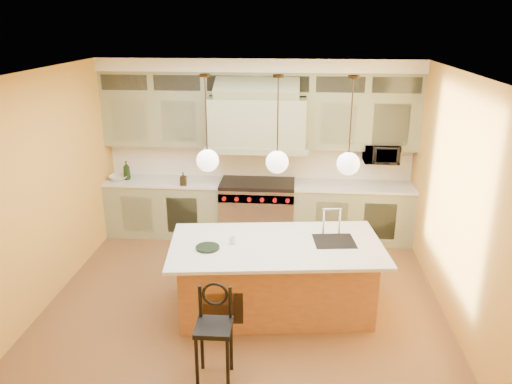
# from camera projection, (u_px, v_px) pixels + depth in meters

# --- Properties ---
(floor) EXTENTS (5.00, 5.00, 0.00)m
(floor) POSITION_uv_depth(u_px,v_px,m) (244.00, 305.00, 6.38)
(floor) COLOR brown
(floor) RESTS_ON ground
(ceiling) EXTENTS (5.00, 5.00, 0.00)m
(ceiling) POSITION_uv_depth(u_px,v_px,m) (242.00, 73.00, 5.42)
(ceiling) COLOR white
(ceiling) RESTS_ON wall_back
(wall_back) EXTENTS (5.00, 0.00, 5.00)m
(wall_back) POSITION_uv_depth(u_px,v_px,m) (259.00, 147.00, 8.25)
(wall_back) COLOR gold
(wall_back) RESTS_ON ground
(wall_front) EXTENTS (5.00, 0.00, 5.00)m
(wall_front) POSITION_uv_depth(u_px,v_px,m) (206.00, 317.00, 3.55)
(wall_front) COLOR gold
(wall_front) RESTS_ON ground
(wall_left) EXTENTS (0.00, 5.00, 5.00)m
(wall_left) POSITION_uv_depth(u_px,v_px,m) (40.00, 193.00, 6.10)
(wall_left) COLOR gold
(wall_left) RESTS_ON ground
(wall_right) EXTENTS (0.00, 5.00, 5.00)m
(wall_right) POSITION_uv_depth(u_px,v_px,m) (460.00, 204.00, 5.71)
(wall_right) COLOR gold
(wall_right) RESTS_ON ground
(back_cabinetry) EXTENTS (5.00, 0.77, 2.90)m
(back_cabinetry) POSITION_uv_depth(u_px,v_px,m) (258.00, 152.00, 8.01)
(back_cabinetry) COLOR gray
(back_cabinetry) RESTS_ON floor
(range) EXTENTS (1.20, 0.74, 0.96)m
(range) POSITION_uv_depth(u_px,v_px,m) (257.00, 209.00, 8.24)
(range) COLOR silver
(range) RESTS_ON floor
(kitchen_island) EXTENTS (2.67, 1.62, 1.35)m
(kitchen_island) POSITION_uv_depth(u_px,v_px,m) (276.00, 275.00, 6.14)
(kitchen_island) COLOR brown
(kitchen_island) RESTS_ON floor
(counter_stool) EXTENTS (0.36, 0.36, 1.02)m
(counter_stool) POSITION_uv_depth(u_px,v_px,m) (214.00, 329.00, 4.91)
(counter_stool) COLOR black
(counter_stool) RESTS_ON floor
(microwave) EXTENTS (0.54, 0.37, 0.30)m
(microwave) POSITION_uv_depth(u_px,v_px,m) (381.00, 153.00, 7.87)
(microwave) COLOR black
(microwave) RESTS_ON back_cabinetry
(oil_bottle_a) EXTENTS (0.13, 0.13, 0.31)m
(oil_bottle_a) POSITION_uv_depth(u_px,v_px,m) (127.00, 170.00, 8.22)
(oil_bottle_a) COLOR black
(oil_bottle_a) RESTS_ON back_cabinetry
(oil_bottle_b) EXTENTS (0.10, 0.10, 0.22)m
(oil_bottle_b) POSITION_uv_depth(u_px,v_px,m) (183.00, 179.00, 7.94)
(oil_bottle_b) COLOR black
(oil_bottle_b) RESTS_ON back_cabinetry
(fruit_bowl) EXTENTS (0.32, 0.32, 0.08)m
(fruit_bowl) POSITION_uv_depth(u_px,v_px,m) (119.00, 178.00, 8.24)
(fruit_bowl) COLOR silver
(fruit_bowl) RESTS_ON back_cabinetry
(cup) EXTENTS (0.10, 0.10, 0.08)m
(cup) POSITION_uv_depth(u_px,v_px,m) (232.00, 240.00, 5.94)
(cup) COLOR silver
(cup) RESTS_ON kitchen_island
(pendant_left) EXTENTS (0.26, 0.26, 1.11)m
(pendant_left) POSITION_uv_depth(u_px,v_px,m) (208.00, 158.00, 5.72)
(pendant_left) COLOR #2D2319
(pendant_left) RESTS_ON ceiling
(pendant_center) EXTENTS (0.26, 0.26, 1.11)m
(pendant_center) POSITION_uv_depth(u_px,v_px,m) (277.00, 160.00, 5.66)
(pendant_center) COLOR #2D2319
(pendant_center) RESTS_ON ceiling
(pendant_right) EXTENTS (0.26, 0.26, 1.11)m
(pendant_right) POSITION_uv_depth(u_px,v_px,m) (348.00, 161.00, 5.59)
(pendant_right) COLOR #2D2319
(pendant_right) RESTS_ON ceiling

